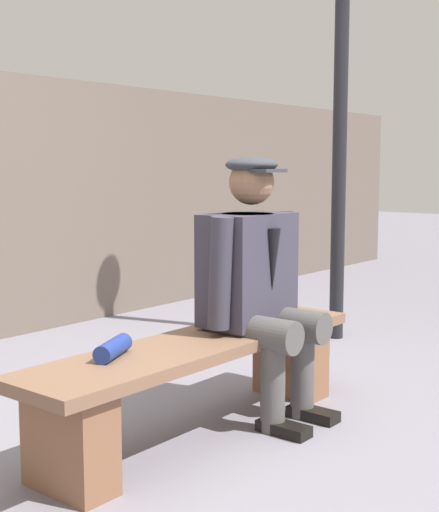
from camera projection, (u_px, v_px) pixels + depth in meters
ground_plane at (200, 433)px, 3.17m from camera, size 30.00×30.00×0.00m
bench at (200, 371)px, 3.14m from camera, size 1.80×0.42×0.42m
seated_man at (257, 279)px, 3.32m from camera, size 0.61×0.55×1.21m
rolled_magazine at (113, 348)px, 2.82m from camera, size 0.24×0.16×0.07m
lamp_post at (341, 57)px, 4.72m from camera, size 0.24×0.24×2.88m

